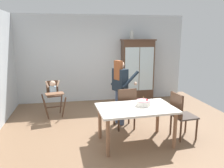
# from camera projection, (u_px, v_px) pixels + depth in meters

# --- Properties ---
(ground_plane) EXTENTS (6.24, 6.24, 0.00)m
(ground_plane) POSITION_uv_depth(u_px,v_px,m) (119.00, 133.00, 4.89)
(ground_plane) COLOR brown
(wall_back) EXTENTS (5.32, 0.06, 2.70)m
(wall_back) POSITION_uv_depth(u_px,v_px,m) (102.00, 59.00, 7.12)
(wall_back) COLOR silver
(wall_back) RESTS_ON ground_plane
(china_cabinet) EXTENTS (1.04, 0.48, 1.96)m
(china_cabinet) POSITION_uv_depth(u_px,v_px,m) (137.00, 70.00, 7.15)
(china_cabinet) COLOR #4C3323
(china_cabinet) RESTS_ON ground_plane
(ceramic_vase) EXTENTS (0.13, 0.13, 0.27)m
(ceramic_vase) POSITION_uv_depth(u_px,v_px,m) (132.00, 35.00, 6.88)
(ceramic_vase) COLOR #B2B7B2
(ceramic_vase) RESTS_ON china_cabinet
(high_chair_with_toddler) EXTENTS (0.67, 0.76, 0.95)m
(high_chair_with_toddler) POSITION_uv_depth(u_px,v_px,m) (53.00, 92.00, 5.79)
(high_chair_with_toddler) COLOR #4C3323
(high_chair_with_toddler) RESTS_ON ground_plane
(adult_person) EXTENTS (0.65, 0.64, 1.53)m
(adult_person) POSITION_uv_depth(u_px,v_px,m) (120.00, 84.00, 5.22)
(adult_person) COLOR #3D4C6B
(adult_person) RESTS_ON ground_plane
(dining_table) EXTENTS (1.52, 1.01, 0.74)m
(dining_table) POSITION_uv_depth(u_px,v_px,m) (136.00, 112.00, 4.33)
(dining_table) COLOR silver
(dining_table) RESTS_ON ground_plane
(birthday_cake) EXTENTS (0.28, 0.28, 0.19)m
(birthday_cake) POSITION_uv_depth(u_px,v_px,m) (143.00, 103.00, 4.40)
(birthday_cake) COLOR white
(birthday_cake) RESTS_ON dining_table
(dining_chair_far_side) EXTENTS (0.48, 0.48, 0.96)m
(dining_chair_far_side) POSITION_uv_depth(u_px,v_px,m) (126.00, 106.00, 5.00)
(dining_chair_far_side) COLOR #4C3323
(dining_chair_far_side) RESTS_ON ground_plane
(dining_chair_right_end) EXTENTS (0.48, 0.48, 0.96)m
(dining_chair_right_end) POSITION_uv_depth(u_px,v_px,m) (180.00, 112.00, 4.57)
(dining_chair_right_end) COLOR #4C3323
(dining_chair_right_end) RESTS_ON ground_plane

